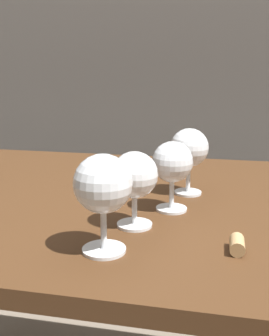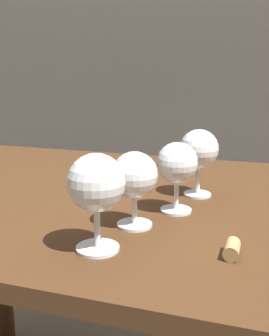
# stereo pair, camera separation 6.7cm
# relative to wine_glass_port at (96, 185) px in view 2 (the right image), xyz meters

# --- Properties ---
(dining_table) EXTENTS (1.28, 0.78, 0.73)m
(dining_table) POSITION_rel_wine_glass_port_xyz_m (-0.05, 0.27, -0.20)
(dining_table) COLOR #472B16
(dining_table) RESTS_ON ground_plane
(wine_glass_port) EXTENTS (0.08, 0.08, 0.14)m
(wine_glass_port) POSITION_rel_wine_glass_port_xyz_m (0.00, 0.00, 0.00)
(wine_glass_port) COLOR white
(wine_glass_port) RESTS_ON dining_table
(wine_glass_merlot) EXTENTS (0.08, 0.08, 0.13)m
(wine_glass_merlot) POSITION_rel_wine_glass_port_xyz_m (0.02, 0.10, -0.01)
(wine_glass_merlot) COLOR white
(wine_glass_merlot) RESTS_ON dining_table
(wine_glass_cabernet) EXTENTS (0.08, 0.08, 0.13)m
(wine_glass_cabernet) POSITION_rel_wine_glass_port_xyz_m (0.07, 0.20, -0.01)
(wine_glass_cabernet) COLOR white
(wine_glass_cabernet) RESTS_ON dining_table
(wine_glass_white) EXTENTS (0.08, 0.08, 0.14)m
(wine_glass_white) POSITION_rel_wine_glass_port_xyz_m (0.09, 0.31, -0.00)
(wine_glass_white) COLOR white
(wine_glass_white) RESTS_ON dining_table
(cork) EXTENTS (0.02, 0.04, 0.02)m
(cork) POSITION_rel_wine_glass_port_xyz_m (0.19, 0.04, -0.09)
(cork) COLOR tan
(cork) RESTS_ON dining_table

